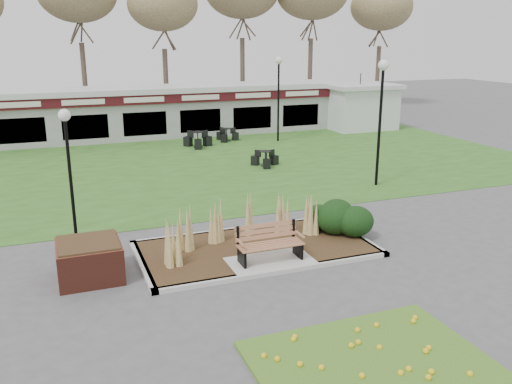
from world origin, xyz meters
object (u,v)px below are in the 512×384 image
object	(u,v)px
bistro_set_b	(198,142)
patio_umbrella	(359,105)
bistro_set_c	(265,161)
park_bench	(269,242)
food_pavilion	(140,112)
bistro_set_d	(227,137)
lamp_post_mid_right	(382,95)
lamp_post_far_right	(279,80)
brick_planter	(90,260)
lamp_post_near_left	(68,149)
service_hut	(360,106)

from	to	relation	value
bistro_set_b	patio_umbrella	distance (m)	11.42
bistro_set_c	bistro_set_b	bearing A→B (deg)	107.70
park_bench	food_pavilion	distance (m)	19.73
bistro_set_d	lamp_post_mid_right	bearing A→B (deg)	-76.76
lamp_post_far_right	bistro_set_b	world-z (taller)	lamp_post_far_right
brick_planter	bistro_set_d	size ratio (longest dim) A/B	1.14
food_pavilion	park_bench	bearing A→B (deg)	-90.00
brick_planter	bistro_set_d	xyz separation A→B (m)	(8.68, 16.00, -0.22)
park_bench	lamp_post_near_left	world-z (taller)	lamp_post_near_left
bistro_set_d	patio_umbrella	world-z (taller)	patio_umbrella
food_pavilion	bistro_set_c	xyz separation A→B (m)	(4.01, -9.50, -1.22)
lamp_post_far_right	lamp_post_near_left	bearing A→B (deg)	-132.09
brick_planter	lamp_post_mid_right	xyz separation A→B (m)	(11.30, 4.86, 3.07)
brick_planter	park_bench	bearing A→B (deg)	-9.69
food_pavilion	bistro_set_c	size ratio (longest dim) A/B	19.51
lamp_post_mid_right	lamp_post_far_right	world-z (taller)	lamp_post_mid_right
lamp_post_far_right	bistro_set_d	xyz separation A→B (m)	(-2.69, 1.08, -3.13)
brick_planter	lamp_post_mid_right	distance (m)	12.68
park_bench	lamp_post_mid_right	xyz separation A→B (m)	(6.90, 5.62, 2.95)
brick_planter	lamp_post_near_left	distance (m)	3.17
lamp_post_far_right	bistro_set_c	bearing A→B (deg)	-118.53
lamp_post_near_left	lamp_post_far_right	xyz separation A→B (m)	(11.57, 12.81, 0.55)
park_bench	brick_planter	world-z (taller)	park_bench
lamp_post_near_left	bistro_set_b	size ratio (longest dim) A/B	2.57
brick_planter	lamp_post_mid_right	world-z (taller)	lamp_post_mid_right
park_bench	food_pavilion	bearing A→B (deg)	90.00
lamp_post_mid_right	lamp_post_near_left	bearing A→B (deg)	-166.53
brick_planter	patio_umbrella	size ratio (longest dim) A/B	0.63
service_hut	bistro_set_b	size ratio (longest dim) A/B	2.91
park_bench	bistro_set_d	distance (m)	17.29
brick_planter	bistro_set_c	world-z (taller)	brick_planter
service_hut	bistro_set_c	distance (m)	12.18
brick_planter	bistro_set_b	distance (m)	16.27
brick_planter	service_hut	world-z (taller)	service_hut
brick_planter	bistro_set_d	bearing A→B (deg)	61.52
bistro_set_b	bistro_set_d	size ratio (longest dim) A/B	1.15
food_pavilion	lamp_post_far_right	world-z (taller)	lamp_post_far_right
brick_planter	service_hut	distance (m)	24.71
service_hut	lamp_post_near_left	bearing A→B (deg)	-140.56
lamp_post_near_left	bistro_set_b	xyz separation A→B (m)	(6.89, 12.72, -2.54)
lamp_post_far_right	bistro_set_c	size ratio (longest dim) A/B	3.68
bistro_set_c	patio_umbrella	distance (m)	12.14
lamp_post_mid_right	bistro_set_c	xyz separation A→B (m)	(-2.89, 4.60, -3.29)
brick_planter	lamp_post_near_left	world-z (taller)	lamp_post_near_left
lamp_post_mid_right	bistro_set_d	world-z (taller)	lamp_post_mid_right
park_bench	lamp_post_far_right	world-z (taller)	lamp_post_far_right
park_bench	patio_umbrella	bearing A→B (deg)	52.87
park_bench	bistro_set_c	bearing A→B (deg)	68.58
bistro_set_c	park_bench	bearing A→B (deg)	-111.42
service_hut	park_bench	bearing A→B (deg)	-127.25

